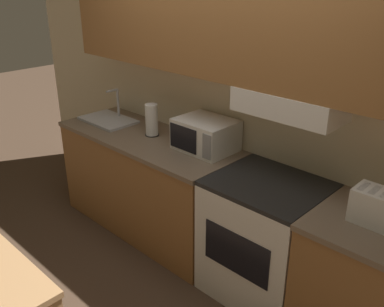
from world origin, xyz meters
TOP-DOWN VIEW (x-y plane):
  - ground_plane at (0.00, 0.00)m, footprint 16.00×16.00m
  - wall_back at (0.01, -0.07)m, footprint 5.57×0.38m
  - lower_counter_main at (-0.73, -0.33)m, footprint 1.74×0.68m
  - lower_counter_right_stub at (1.25, -0.33)m, footprint 0.70×0.68m
  - stove_range at (0.52, -0.33)m, footprint 0.75×0.66m
  - microwave at (-0.17, -0.19)m, footprint 0.45×0.36m
  - toaster at (1.23, -0.32)m, footprint 0.28×0.18m
  - sink_basin at (-1.28, -0.33)m, footprint 0.52×0.34m
  - paper_towel_roll at (-0.71, -0.28)m, footprint 0.12×0.12m

SIDE VIEW (x-z plane):
  - ground_plane at x=0.00m, z-range 0.00..0.00m
  - stove_range at x=0.52m, z-range 0.00..0.89m
  - lower_counter_main at x=-0.73m, z-range 0.00..0.89m
  - lower_counter_right_stub at x=1.25m, z-range 0.00..0.89m
  - sink_basin at x=-1.28m, z-range 0.77..1.06m
  - toaster at x=1.23m, z-range 0.90..1.09m
  - microwave at x=-0.17m, z-range 0.89..1.14m
  - paper_towel_roll at x=-0.71m, z-range 0.89..1.17m
  - wall_back at x=0.01m, z-range 0.28..2.83m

